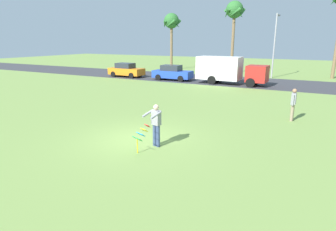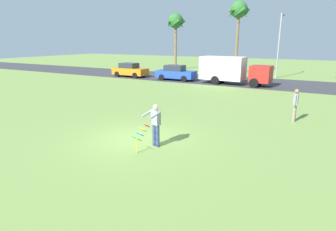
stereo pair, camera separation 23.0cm
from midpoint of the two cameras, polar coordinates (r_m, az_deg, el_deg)
ground_plane at (r=12.53m, az=-6.43°, el=-4.68°), size 120.00×120.00×0.00m
road_strip at (r=30.61m, az=15.09°, el=6.53°), size 120.00×8.00×0.01m
person_kite_flyer at (r=11.34m, az=-3.02°, el=-1.65°), size 0.65×0.73×1.73m
kite_held at (r=10.87m, az=-6.08°, el=-3.88°), size 0.57×0.72×1.05m
parked_car_orange at (r=33.96m, az=-8.57°, el=8.95°), size 4.24×1.91×1.60m
parked_car_blue at (r=30.77m, az=0.64°, el=8.52°), size 4.25×1.94×1.60m
parked_truck_red_cab at (r=28.47m, az=11.56°, el=9.00°), size 6.76×2.27×2.62m
palm_tree_left_near at (r=42.14m, az=0.54°, el=18.00°), size 2.58×2.71×7.85m
palm_tree_right_near at (r=38.37m, az=12.97°, el=19.38°), size 2.58×2.71×8.88m
streetlight_pole at (r=34.69m, az=20.42°, el=13.67°), size 0.24×1.65×7.00m
person_walker_near at (r=16.35m, az=23.41°, el=2.20°), size 0.23×0.57×1.73m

